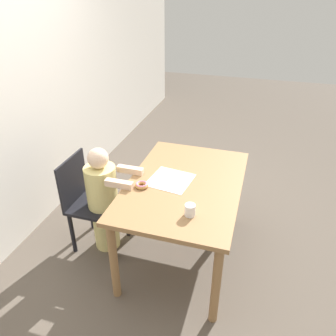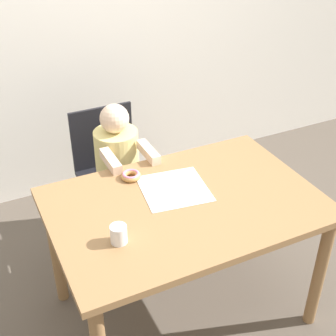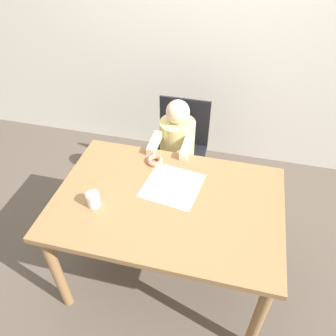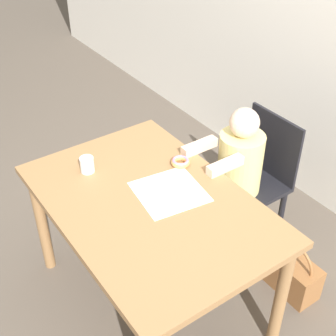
% 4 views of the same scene
% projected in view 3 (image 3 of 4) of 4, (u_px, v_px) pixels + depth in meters
% --- Properties ---
extents(ground_plane, '(12.00, 12.00, 0.00)m').
position_uv_depth(ground_plane, '(168.00, 271.00, 2.26)').
color(ground_plane, brown).
extents(wall_back, '(8.00, 0.05, 2.50)m').
position_uv_depth(wall_back, '(213.00, 18.00, 2.49)').
color(wall_back, silver).
rests_on(wall_back, ground_plane).
extents(dining_table, '(1.24, 0.84, 0.72)m').
position_uv_depth(dining_table, '(167.00, 211.00, 1.85)').
color(dining_table, olive).
rests_on(dining_table, ground_plane).
extents(chair, '(0.39, 0.43, 0.82)m').
position_uv_depth(chair, '(180.00, 152.00, 2.56)').
color(chair, black).
rests_on(chair, ground_plane).
extents(child_figure, '(0.26, 0.44, 0.95)m').
position_uv_depth(child_figure, '(177.00, 158.00, 2.44)').
color(child_figure, '#E0D17F').
rests_on(child_figure, ground_plane).
extents(donut, '(0.10, 0.10, 0.03)m').
position_uv_depth(donut, '(155.00, 160.00, 2.02)').
color(donut, tan).
rests_on(donut, dining_table).
extents(napkin, '(0.35, 0.35, 0.00)m').
position_uv_depth(napkin, '(172.00, 185.00, 1.87)').
color(napkin, white).
rests_on(napkin, dining_table).
extents(handbag, '(0.33, 0.16, 0.34)m').
position_uv_depth(handbag, '(233.00, 199.00, 2.61)').
color(handbag, brown).
rests_on(handbag, ground_plane).
extents(cup, '(0.07, 0.07, 0.08)m').
position_uv_depth(cup, '(93.00, 200.00, 1.73)').
color(cup, white).
rests_on(cup, dining_table).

